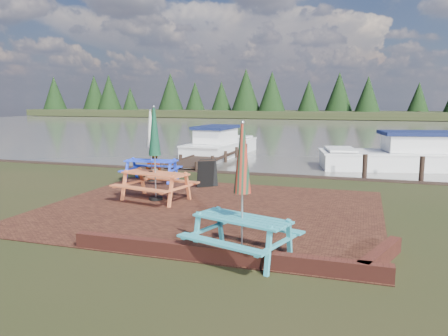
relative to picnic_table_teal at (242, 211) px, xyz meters
name	(u,v)px	position (x,y,z in m)	size (l,w,h in m)	color
ground	(195,219)	(-1.82, 2.20, -0.89)	(120.00, 120.00, 0.00)	black
paving	(209,209)	(-1.82, 3.20, -0.88)	(9.00, 7.50, 0.02)	#341810
brick_wall	(256,255)	(0.33, -0.22, -0.74)	(6.21, 1.79, 0.30)	#4C1E16
water	(325,128)	(-1.82, 39.20, -0.89)	(120.00, 60.00, 0.02)	#413E38
far_treeline	(341,98)	(-1.82, 68.20, 2.39)	(120.00, 10.00, 8.10)	black
picnic_table_teal	(242,211)	(0.00, 0.00, 0.00)	(2.25, 2.12, 2.54)	teal
picnic_table_red	(155,168)	(-3.69, 3.77, 0.07)	(2.31, 2.14, 2.76)	#D36436
picnic_table_blue	(151,157)	(-5.22, 6.50, 0.01)	(2.02, 1.84, 2.58)	blue
chalkboard	(207,173)	(-2.91, 6.10, -0.41)	(0.60, 0.84, 0.93)	black
jetty	(212,155)	(-5.32, 13.48, -0.78)	(1.76, 9.08, 1.00)	black
boat_jetty	(220,146)	(-5.67, 15.79, -0.52)	(2.63, 6.66, 1.90)	white
boat_near	(402,157)	(3.81, 13.68, -0.52)	(7.39, 3.88, 1.90)	white
person	(153,152)	(-5.81, 7.81, 0.02)	(0.66, 0.44, 1.82)	gray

